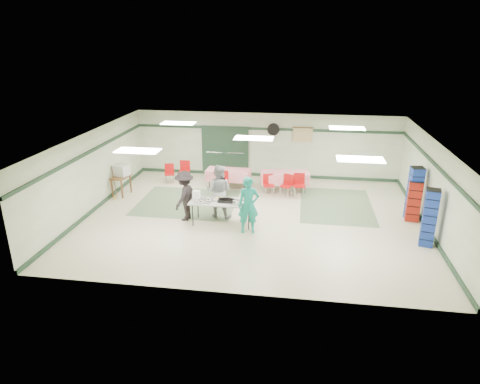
# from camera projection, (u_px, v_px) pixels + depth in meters

# --- Properties ---
(floor) EXTENTS (11.00, 11.00, 0.00)m
(floor) POSITION_uv_depth(u_px,v_px,m) (253.00, 217.00, 14.20)
(floor) COLOR beige
(floor) RESTS_ON ground
(ceiling) EXTENTS (11.00, 11.00, 0.00)m
(ceiling) POSITION_uv_depth(u_px,v_px,m) (254.00, 138.00, 13.27)
(ceiling) COLOR silver
(ceiling) RESTS_ON wall_back
(wall_back) EXTENTS (11.00, 0.00, 11.00)m
(wall_back) POSITION_uv_depth(u_px,v_px,m) (266.00, 145.00, 17.91)
(wall_back) COLOR silver
(wall_back) RESTS_ON floor
(wall_front) EXTENTS (11.00, 0.00, 11.00)m
(wall_front) POSITION_uv_depth(u_px,v_px,m) (230.00, 241.00, 9.55)
(wall_front) COLOR silver
(wall_front) RESTS_ON floor
(wall_left) EXTENTS (0.00, 9.00, 9.00)m
(wall_left) POSITION_uv_depth(u_px,v_px,m) (92.00, 171.00, 14.49)
(wall_left) COLOR silver
(wall_left) RESTS_ON floor
(wall_right) EXTENTS (0.00, 9.00, 9.00)m
(wall_right) POSITION_uv_depth(u_px,v_px,m) (433.00, 187.00, 12.97)
(wall_right) COLOR silver
(wall_right) RESTS_ON floor
(trim_back) EXTENTS (11.00, 0.06, 0.10)m
(trim_back) POSITION_uv_depth(u_px,v_px,m) (266.00, 129.00, 17.64)
(trim_back) COLOR #1E3725
(trim_back) RESTS_ON wall_back
(baseboard_back) EXTENTS (11.00, 0.06, 0.12)m
(baseboard_back) POSITION_uv_depth(u_px,v_px,m) (265.00, 175.00, 18.33)
(baseboard_back) COLOR #1E3725
(baseboard_back) RESTS_ON floor
(trim_left) EXTENTS (0.06, 9.00, 0.10)m
(trim_left) POSITION_uv_depth(u_px,v_px,m) (91.00, 151.00, 14.24)
(trim_left) COLOR #1E3725
(trim_left) RESTS_ON wall_back
(baseboard_left) EXTENTS (0.06, 9.00, 0.12)m
(baseboard_left) POSITION_uv_depth(u_px,v_px,m) (98.00, 207.00, 14.93)
(baseboard_left) COLOR #1E3725
(baseboard_left) RESTS_ON floor
(trim_right) EXTENTS (0.06, 9.00, 0.10)m
(trim_right) POSITION_uv_depth(u_px,v_px,m) (436.00, 165.00, 12.74)
(trim_right) COLOR #1E3725
(trim_right) RESTS_ON wall_back
(baseboard_right) EXTENTS (0.06, 9.00, 0.12)m
(baseboard_right) POSITION_uv_depth(u_px,v_px,m) (426.00, 226.00, 13.42)
(baseboard_right) COLOR #1E3725
(baseboard_right) RESTS_ON floor
(green_patch_a) EXTENTS (3.50, 3.00, 0.01)m
(green_patch_a) POSITION_uv_depth(u_px,v_px,m) (188.00, 202.00, 15.47)
(green_patch_a) COLOR #5E7757
(green_patch_a) RESTS_ON floor
(green_patch_b) EXTENTS (2.50, 3.50, 0.01)m
(green_patch_b) POSITION_uv_depth(u_px,v_px,m) (336.00, 205.00, 15.20)
(green_patch_b) COLOR #5E7757
(green_patch_b) RESTS_ON floor
(double_door_left) EXTENTS (0.90, 0.06, 2.10)m
(double_door_left) POSITION_uv_depth(u_px,v_px,m) (214.00, 151.00, 18.26)
(double_door_left) COLOR gray
(double_door_left) RESTS_ON floor
(double_door_right) EXTENTS (0.90, 0.06, 2.10)m
(double_door_right) POSITION_uv_depth(u_px,v_px,m) (236.00, 152.00, 18.13)
(double_door_right) COLOR gray
(double_door_right) RESTS_ON floor
(door_frame) EXTENTS (2.00, 0.03, 2.15)m
(door_frame) POSITION_uv_depth(u_px,v_px,m) (225.00, 151.00, 18.18)
(door_frame) COLOR #1E3725
(door_frame) RESTS_ON floor
(wall_fan) EXTENTS (0.50, 0.10, 0.50)m
(wall_fan) POSITION_uv_depth(u_px,v_px,m) (273.00, 129.00, 17.57)
(wall_fan) COLOR black
(wall_fan) RESTS_ON wall_back
(scroll_banner) EXTENTS (0.80, 0.02, 0.60)m
(scroll_banner) POSITION_uv_depth(u_px,v_px,m) (303.00, 135.00, 17.48)
(scroll_banner) COLOR #D1B983
(scroll_banner) RESTS_ON wall_back
(serving_table) EXTENTS (2.07, 0.85, 0.76)m
(serving_table) POSITION_uv_depth(u_px,v_px,m) (222.00, 202.00, 13.50)
(serving_table) COLOR #ACACA7
(serving_table) RESTS_ON floor
(sheet_tray_right) EXTENTS (0.59, 0.45, 0.02)m
(sheet_tray_right) POSITION_uv_depth(u_px,v_px,m) (240.00, 203.00, 13.32)
(sheet_tray_right) COLOR silver
(sheet_tray_right) RESTS_ON serving_table
(sheet_tray_mid) EXTENTS (0.54, 0.41, 0.02)m
(sheet_tray_mid) POSITION_uv_depth(u_px,v_px,m) (222.00, 200.00, 13.58)
(sheet_tray_mid) COLOR silver
(sheet_tray_mid) RESTS_ON serving_table
(sheet_tray_left) EXTENTS (0.55, 0.42, 0.02)m
(sheet_tray_left) POSITION_uv_depth(u_px,v_px,m) (203.00, 201.00, 13.46)
(sheet_tray_left) COLOR silver
(sheet_tray_left) RESTS_ON serving_table
(baking_pan) EXTENTS (0.49, 0.31, 0.08)m
(baking_pan) POSITION_uv_depth(u_px,v_px,m) (226.00, 201.00, 13.43)
(baking_pan) COLOR black
(baking_pan) RESTS_ON serving_table
(foam_box_stack) EXTENTS (0.23, 0.21, 0.27)m
(foam_box_stack) POSITION_uv_depth(u_px,v_px,m) (197.00, 195.00, 13.65)
(foam_box_stack) COLOR white
(foam_box_stack) RESTS_ON serving_table
(volunteer_teal) EXTENTS (0.71, 0.54, 1.76)m
(volunteer_teal) POSITION_uv_depth(u_px,v_px,m) (249.00, 205.00, 12.84)
(volunteer_teal) COLOR #138576
(volunteer_teal) RESTS_ON floor
(volunteer_grey) EXTENTS (0.93, 0.76, 1.79)m
(volunteer_grey) POSITION_uv_depth(u_px,v_px,m) (219.00, 191.00, 13.97)
(volunteer_grey) COLOR gray
(volunteer_grey) RESTS_ON floor
(volunteer_dark) EXTENTS (0.81, 1.16, 1.65)m
(volunteer_dark) POSITION_uv_depth(u_px,v_px,m) (185.00, 196.00, 13.76)
(volunteer_dark) COLOR black
(volunteer_dark) RESTS_ON floor
(dining_table_a) EXTENTS (1.92, 1.08, 0.77)m
(dining_table_a) POSITION_uv_depth(u_px,v_px,m) (285.00, 177.00, 16.42)
(dining_table_a) COLOR red
(dining_table_a) RESTS_ON floor
(dining_table_b) EXTENTS (1.72, 0.82, 0.77)m
(dining_table_b) POSITION_uv_depth(u_px,v_px,m) (228.00, 174.00, 16.73)
(dining_table_b) COLOR red
(dining_table_b) RESTS_ON floor
(chair_a) EXTENTS (0.52, 0.52, 0.84)m
(chair_a) POSITION_uv_depth(u_px,v_px,m) (287.00, 183.00, 15.89)
(chair_a) COLOR #B00E0E
(chair_a) RESTS_ON floor
(chair_b) EXTENTS (0.47, 0.47, 0.82)m
(chair_b) POSITION_uv_depth(u_px,v_px,m) (268.00, 183.00, 15.99)
(chair_b) COLOR #B00E0E
(chair_b) RESTS_ON floor
(chair_c) EXTENTS (0.46, 0.46, 0.90)m
(chair_c) POSITION_uv_depth(u_px,v_px,m) (299.00, 183.00, 15.83)
(chair_c) COLOR #B00E0E
(chair_c) RESTS_ON floor
(chair_d) EXTENTS (0.48, 0.48, 0.86)m
(chair_d) POSITION_uv_depth(u_px,v_px,m) (223.00, 180.00, 16.23)
(chair_d) COLOR #B00E0E
(chair_d) RESTS_ON floor
(chair_loose_a) EXTENTS (0.42, 0.42, 0.89)m
(chair_loose_a) POSITION_uv_depth(u_px,v_px,m) (185.00, 169.00, 17.45)
(chair_loose_a) COLOR #B00E0E
(chair_loose_a) RESTS_ON floor
(chair_loose_b) EXTENTS (0.45, 0.46, 0.80)m
(chair_loose_b) POSITION_uv_depth(u_px,v_px,m) (169.00, 171.00, 17.35)
(chair_loose_b) COLOR #B00E0E
(chair_loose_b) RESTS_ON floor
(crate_stack_blue_a) EXTENTS (0.42, 0.42, 1.78)m
(crate_stack_blue_a) POSITION_uv_depth(u_px,v_px,m) (414.00, 194.00, 13.74)
(crate_stack_blue_a) COLOR #1A39A1
(crate_stack_blue_a) RESTS_ON floor
(crate_stack_red) EXTENTS (0.47, 0.47, 1.36)m
(crate_stack_red) POSITION_uv_depth(u_px,v_px,m) (414.00, 201.00, 13.77)
(crate_stack_red) COLOR #9F180F
(crate_stack_red) RESTS_ON floor
(crate_stack_blue_b) EXTENTS (0.45, 0.45, 1.70)m
(crate_stack_blue_b) POSITION_uv_depth(u_px,v_px,m) (429.00, 218.00, 12.02)
(crate_stack_blue_b) COLOR #1A39A1
(crate_stack_blue_b) RESTS_ON floor
(printer_table) EXTENTS (0.60, 0.84, 0.74)m
(printer_table) POSITION_uv_depth(u_px,v_px,m) (121.00, 179.00, 15.98)
(printer_table) COLOR brown
(printer_table) RESTS_ON floor
(office_printer) EXTENTS (0.61, 0.56, 0.40)m
(office_printer) POSITION_uv_depth(u_px,v_px,m) (121.00, 170.00, 15.97)
(office_printer) COLOR #B6B6B1
(office_printer) RESTS_ON printer_table
(broom) EXTENTS (0.05, 0.21, 1.25)m
(broom) POSITION_uv_depth(u_px,v_px,m) (114.00, 182.00, 15.60)
(broom) COLOR brown
(broom) RESTS_ON floor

